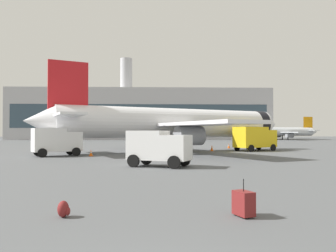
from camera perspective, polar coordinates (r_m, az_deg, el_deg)
name	(u,v)px	position (r m, az deg, el deg)	size (l,w,h in m)	color
airplane_at_gate	(173,123)	(43.46, 0.87, 0.46)	(33.86, 31.12, 10.50)	white
airplane_taxiing	(281,132)	(119.05, 18.75, -0.92)	(26.64, 24.13, 7.83)	silver
service_truck	(56,141)	(36.80, -18.46, -2.39)	(5.26, 4.30, 2.90)	white
fuel_truck	(255,138)	(46.18, 14.53, -1.93)	(6.37, 5.16, 3.20)	yellow
cargo_van	(158,147)	(24.17, -1.65, -3.51)	(4.83, 3.74, 2.60)	white
safety_cone_near	(91,153)	(35.85, -12.98, -4.51)	(0.44, 0.44, 0.65)	#F2590C
safety_cone_mid	(212,148)	(44.84, 7.47, -3.75)	(0.44, 0.44, 0.79)	#F2590C
safety_cone_far	(229,146)	(53.17, 10.31, -3.35)	(0.44, 0.44, 0.74)	#F2590C
rolling_suitcase	(244,203)	(10.30, 12.74, -12.69)	(0.61, 0.74, 1.10)	maroon
traveller_backpack	(64,209)	(10.46, -17.33, -13.37)	(0.36, 0.40, 0.48)	maroon
terminal_building	(141,115)	(123.88, -4.58, 1.91)	(91.04, 21.44, 29.78)	#B2B2B7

